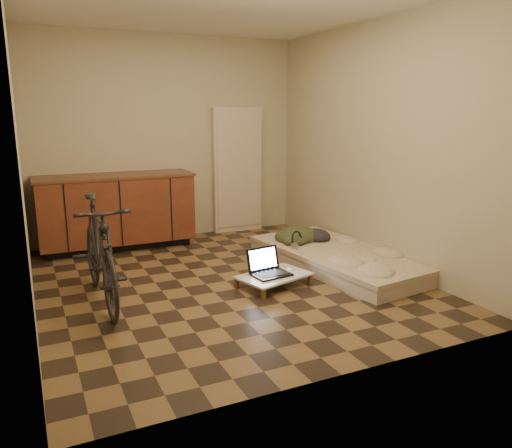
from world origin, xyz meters
name	(u,v)px	position (x,y,z in m)	size (l,w,h in m)	color
room_shell	(224,150)	(0.00, 0.00, 1.30)	(3.50, 4.00, 2.60)	brown
cabinets	(116,211)	(-0.75, 1.70, 0.47)	(1.84, 0.62, 0.91)	black
appliance_panel	(237,170)	(0.95, 1.94, 0.85)	(0.70, 0.10, 1.70)	beige
bicycle	(99,246)	(-1.20, -0.07, 0.52)	(0.47, 1.60, 1.03)	black
futon	(339,258)	(1.30, -0.07, 0.09)	(1.26, 2.20, 0.18)	#BEAC98
clothing_pile	(302,230)	(1.16, 0.50, 0.29)	(0.57, 0.47, 0.23)	#2F361F
headphones	(297,240)	(0.94, 0.24, 0.26)	(0.25, 0.23, 0.16)	black
lap_desk	(274,276)	(0.37, -0.32, 0.10)	(0.77, 0.61, 0.11)	brown
laptop	(268,269)	(0.33, -0.28, 0.16)	(0.39, 0.36, 0.24)	black
mouse	(290,269)	(0.58, -0.27, 0.13)	(0.05, 0.09, 0.03)	silver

